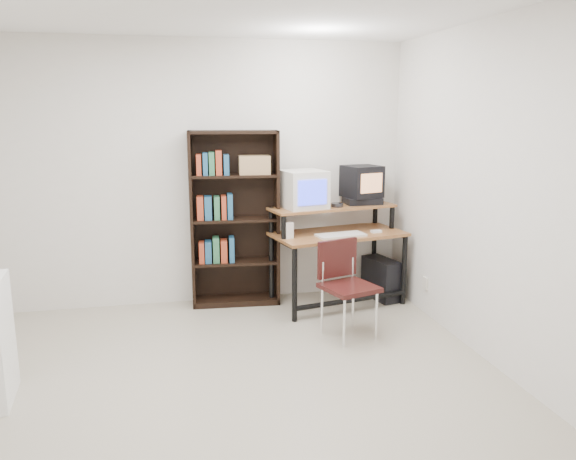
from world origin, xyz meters
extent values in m
cube|color=#B5AB96|center=(0.00, 0.00, -0.01)|extent=(4.00, 4.00, 0.01)
cube|color=silver|center=(0.00, 2.00, 1.30)|extent=(4.00, 0.01, 2.60)
cube|color=silver|center=(0.00, -2.00, 1.30)|extent=(4.00, 0.01, 2.60)
cube|color=silver|center=(2.00, 0.00, 1.30)|extent=(0.01, 4.00, 2.60)
cube|color=#925B2F|center=(1.25, 1.60, 0.72)|extent=(1.39, 0.88, 0.03)
cube|color=#925B2F|center=(1.22, 1.73, 0.97)|extent=(1.34, 0.63, 0.02)
cylinder|color=black|center=(0.71, 1.20, 0.36)|extent=(0.05, 0.05, 0.72)
cylinder|color=black|center=(1.90, 1.44, 0.36)|extent=(0.05, 0.05, 0.72)
cylinder|color=black|center=(0.60, 1.76, 0.49)|extent=(0.05, 0.05, 0.98)
cylinder|color=black|center=(1.79, 2.00, 0.49)|extent=(0.05, 0.05, 0.98)
cylinder|color=black|center=(1.31, 1.32, 0.12)|extent=(1.19, 0.29, 0.05)
cube|color=silver|center=(0.91, 1.71, 1.16)|extent=(0.47, 0.47, 0.38)
cube|color=#2E3DF6|center=(0.96, 1.51, 1.16)|extent=(0.29, 0.07, 0.24)
cube|color=black|center=(1.56, 1.80, 1.01)|extent=(0.36, 0.26, 0.08)
cube|color=black|center=(1.56, 1.83, 1.21)|extent=(0.41, 0.41, 0.32)
cube|color=tan|center=(1.61, 1.67, 1.21)|extent=(0.25, 0.08, 0.19)
cylinder|color=#26262B|center=(1.26, 1.67, 0.99)|extent=(0.12, 0.12, 0.05)
cube|color=silver|center=(1.23, 1.44, 0.74)|extent=(0.50, 0.28, 0.03)
cube|color=black|center=(1.62, 1.55, 0.72)|extent=(0.27, 0.25, 0.01)
cube|color=white|center=(1.62, 1.53, 0.74)|extent=(0.11, 0.07, 0.03)
cube|color=silver|center=(0.71, 1.47, 0.80)|extent=(0.10, 0.10, 0.17)
cube|color=black|center=(1.74, 1.66, 0.21)|extent=(0.30, 0.49, 0.42)
cube|color=black|center=(1.09, 0.76, 0.44)|extent=(0.52, 0.52, 0.04)
cube|color=black|center=(1.03, 0.94, 0.66)|extent=(0.38, 0.15, 0.33)
cylinder|color=silver|center=(0.98, 0.55, 0.21)|extent=(0.02, 0.02, 0.42)
cylinder|color=silver|center=(1.30, 0.65, 0.21)|extent=(0.02, 0.02, 0.42)
cylinder|color=silver|center=(0.88, 0.87, 0.21)|extent=(0.02, 0.02, 0.42)
cylinder|color=silver|center=(1.20, 0.97, 0.21)|extent=(0.02, 0.02, 0.42)
cube|color=black|center=(-0.17, 1.86, 0.87)|extent=(0.05, 0.29, 1.73)
cube|color=black|center=(0.67, 1.80, 0.87)|extent=(0.05, 0.29, 1.73)
cube|color=black|center=(0.26, 1.96, 0.87)|extent=(0.87, 0.08, 1.73)
cube|color=black|center=(0.25, 1.83, 1.72)|extent=(0.89, 0.35, 0.03)
cube|color=black|center=(0.25, 1.83, 0.03)|extent=(0.89, 0.35, 0.06)
cube|color=black|center=(0.25, 1.83, 0.43)|extent=(0.82, 0.33, 0.03)
cube|color=black|center=(0.25, 1.83, 0.87)|extent=(0.82, 0.33, 0.02)
cube|color=black|center=(0.25, 1.83, 1.30)|extent=(0.82, 0.33, 0.02)
cube|color=#9B774F|center=(0.45, 1.82, 1.40)|extent=(0.31, 0.23, 0.18)
cube|color=beige|center=(1.99, 1.15, 0.30)|extent=(0.02, 0.08, 0.12)
camera|label=1|loc=(-0.40, -3.60, 1.92)|focal=35.00mm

